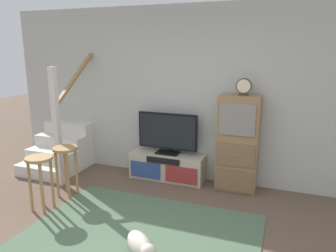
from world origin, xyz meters
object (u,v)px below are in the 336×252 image
Objects in this scene: media_console at (167,166)px; bar_stool_near at (40,171)px; dog at (141,245)px; desk_clock at (244,87)px; side_cabinet at (238,144)px; bar_stool_far at (66,160)px; television at (168,132)px.

bar_stool_near is at bearing -127.33° from media_console.
dog is (1.62, -0.44, -0.42)m from bar_stool_near.
desk_clock reaches higher than dog.
side_cabinet reaches higher than bar_stool_far.
bar_stool_far is at bearing -154.32° from side_cabinet.
bar_stool_far is at bearing -136.65° from media_console.
television reaches higher than bar_stool_near.
desk_clock is 2.93m from bar_stool_near.
bar_stool_far is 1.86m from dog.
bar_stool_near is at bearing -145.89° from side_cabinet.
dog is at bearing -107.96° from side_cabinet.
side_cabinet is at bearing 34.11° from bar_stool_near.
television is 1.37m from desk_clock.
media_console is 2.01m from dog.
desk_clock is at bearing -18.97° from side_cabinet.
side_cabinet reaches higher than media_console.
television is 0.68× the size of side_cabinet.
bar_stool_near is (-1.16, -1.54, -0.24)m from television.
bar_stool_near is at bearing -126.90° from television.
bar_stool_far is (-2.26, -1.05, -1.00)m from desk_clock.
desk_clock is (0.04, -0.01, 0.83)m from side_cabinet.
desk_clock is at bearing -0.24° from media_console.
bar_stool_near reaches higher than media_console.
side_cabinet is 1.97× the size of bar_stool_far.
television is 1.35× the size of bar_stool_far.
television reaches higher than dog.
bar_stool_far is (0.04, 0.46, -0.00)m from bar_stool_near.
bar_stool_far reaches higher than dog.
media_console is 1.20m from side_cabinet.
side_cabinet is at bearing 161.03° from desk_clock.
side_cabinet reaches higher than television.
bar_stool_near is 1.55× the size of dog.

